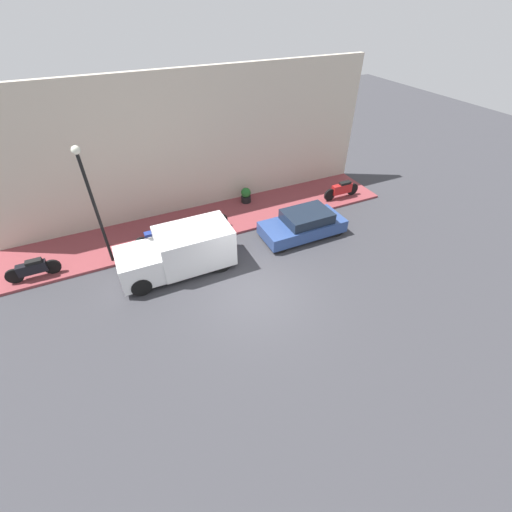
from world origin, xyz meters
TOP-DOWN VIEW (x-y plane):
  - ground_plane at (0.00, 0.00)m, footprint 60.00×60.00m
  - sidewalk at (5.40, 0.00)m, footprint 3.07×18.25m
  - building_facade at (7.08, 0.00)m, footprint 0.30×18.25m
  - parked_car at (2.58, -3.58)m, footprint 1.71×3.82m
  - delivery_van at (2.55, 2.20)m, footprint 1.84×4.44m
  - motorcycle_blue at (4.40, 2.63)m, footprint 0.30×2.08m
  - motorcycle_black at (4.33, 7.50)m, footprint 0.30×1.94m
  - scooter_silver at (4.65, 0.28)m, footprint 0.30×1.90m
  - motorcycle_red at (4.57, -7.16)m, footprint 0.30×2.13m
  - streetlamp at (4.18, 4.67)m, footprint 0.30×0.30m
  - potted_plant at (6.30, -2.34)m, footprint 0.51×0.51m

SIDE VIEW (x-z plane):
  - ground_plane at x=0.00m, z-range 0.00..0.00m
  - sidewalk at x=5.40m, z-range 0.00..0.12m
  - potted_plant at x=6.30m, z-range 0.11..0.90m
  - scooter_silver at x=4.65m, z-range 0.16..0.95m
  - motorcycle_black at x=4.33m, z-range 0.15..0.97m
  - parked_car at x=2.58m, z-range -0.02..1.16m
  - motorcycle_blue at x=4.40m, z-range 0.15..1.03m
  - motorcycle_red at x=4.57m, z-range 0.16..1.04m
  - delivery_van at x=2.55m, z-range 0.03..1.79m
  - streetlamp at x=4.18m, z-range 0.70..5.58m
  - building_facade at x=7.08m, z-range 0.00..6.51m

